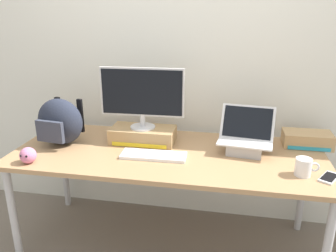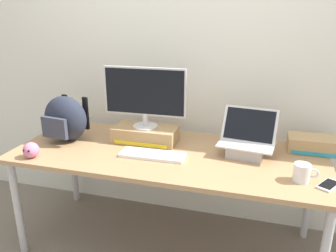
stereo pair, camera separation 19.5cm
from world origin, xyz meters
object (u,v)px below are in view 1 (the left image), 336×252
at_px(desktop_monitor, 142,96).
at_px(messenger_backpack, 60,122).
at_px(cell_phone, 329,178).
at_px(toner_box_yellow, 143,135).
at_px(coffee_mug, 304,167).
at_px(toner_box_cyan, 307,139).
at_px(open_laptop, 245,143).
at_px(plush_toy, 28,155).
at_px(external_keyboard, 154,155).

distance_m(desktop_monitor, messenger_backpack, 0.59).
bearing_deg(messenger_backpack, cell_phone, 0.14).
xyz_separation_m(toner_box_yellow, coffee_mug, (1.02, -0.33, -0.00)).
relative_size(desktop_monitor, cell_phone, 3.39).
bearing_deg(desktop_monitor, toner_box_yellow, 90.67).
bearing_deg(toner_box_cyan, open_laptop, -156.69).
relative_size(desktop_monitor, plush_toy, 5.74).
xyz_separation_m(messenger_backpack, coffee_mug, (1.57, -0.20, -0.11)).
height_order(desktop_monitor, external_keyboard, desktop_monitor).
bearing_deg(desktop_monitor, coffee_mug, -19.65).
xyz_separation_m(toner_box_yellow, plush_toy, (-0.60, -0.47, -0.00)).
height_order(open_laptop, cell_phone, open_laptop).
relative_size(external_keyboard, messenger_backpack, 1.19).
bearing_deg(external_keyboard, messenger_backpack, 169.91).
height_order(open_laptop, plush_toy, open_laptop).
relative_size(desktop_monitor, coffee_mug, 4.33).
relative_size(coffee_mug, plush_toy, 1.33).
relative_size(open_laptop, toner_box_cyan, 1.16).
height_order(coffee_mug, cell_phone, coffee_mug).
bearing_deg(plush_toy, open_laptop, 17.72).
relative_size(external_keyboard, plush_toy, 4.17).
relative_size(desktop_monitor, toner_box_cyan, 1.80).
distance_m(desktop_monitor, external_keyboard, 0.42).
bearing_deg(open_laptop, messenger_backpack, -169.15).
bearing_deg(coffee_mug, messenger_backpack, 172.90).
height_order(messenger_backpack, cell_phone, messenger_backpack).
bearing_deg(toner_box_cyan, desktop_monitor, -173.22).
distance_m(cell_phone, toner_box_cyan, 0.48).
distance_m(external_keyboard, toner_box_cyan, 1.06).
bearing_deg(toner_box_yellow, desktop_monitor, -87.46).
bearing_deg(external_keyboard, toner_box_yellow, 117.45).
relative_size(external_keyboard, toner_box_cyan, 1.31).
height_order(desktop_monitor, open_laptop, desktop_monitor).
xyz_separation_m(cell_phone, toner_box_cyan, (-0.04, 0.47, 0.04)).
xyz_separation_m(open_laptop, messenger_backpack, (-1.25, -0.08, 0.09)).
relative_size(toner_box_yellow, external_keyboard, 1.07).
bearing_deg(external_keyboard, open_laptop, 17.02).
height_order(open_laptop, external_keyboard, open_laptop).
xyz_separation_m(toner_box_yellow, desktop_monitor, (0.00, -0.00, 0.28)).
relative_size(cell_phone, toner_box_cyan, 0.53).
bearing_deg(toner_box_cyan, plush_toy, -160.89).
distance_m(open_laptop, plush_toy, 1.37).
xyz_separation_m(toner_box_yellow, messenger_backpack, (-0.55, -0.13, 0.11)).
xyz_separation_m(toner_box_yellow, open_laptop, (0.70, -0.05, 0.01)).
distance_m(messenger_backpack, coffee_mug, 1.59).
bearing_deg(external_keyboard, toner_box_cyan, 19.17).
xyz_separation_m(messenger_backpack, plush_toy, (-0.05, -0.33, -0.11)).
bearing_deg(external_keyboard, coffee_mug, -7.09).
relative_size(toner_box_yellow, open_laptop, 1.21).
distance_m(cell_phone, plush_toy, 1.76).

